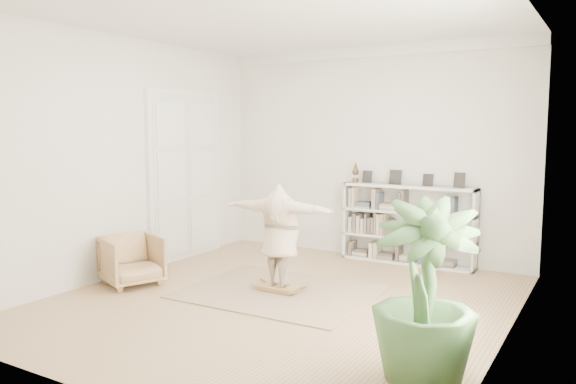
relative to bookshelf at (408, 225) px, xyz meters
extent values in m
plane|color=#8D6649|center=(-0.74, -2.82, -0.64)|extent=(6.00, 6.00, 0.00)
plane|color=silver|center=(-0.74, 0.18, 1.16)|extent=(5.50, 0.00, 5.50)
plane|color=silver|center=(-0.74, -5.82, 1.16)|extent=(5.50, 0.00, 5.50)
plane|color=silver|center=(-3.49, -2.82, 1.16)|extent=(0.00, 6.00, 6.00)
plane|color=silver|center=(2.01, -2.82, 1.16)|extent=(0.00, 6.00, 6.00)
plane|color=white|center=(-0.74, -2.82, 2.96)|extent=(6.00, 6.00, 0.00)
cube|color=white|center=(-0.74, 0.12, 2.87)|extent=(5.50, 0.12, 0.18)
cube|color=white|center=(-3.45, -1.52, 0.76)|extent=(0.08, 1.78, 2.92)
cube|color=silver|center=(-3.43, -1.92, 0.76)|extent=(0.06, 0.78, 2.80)
cube|color=silver|center=(-3.43, -1.12, 0.76)|extent=(0.06, 0.78, 2.80)
cube|color=silver|center=(-1.07, -0.01, 0.01)|extent=(0.04, 0.35, 1.30)
cube|color=silver|center=(1.09, -0.01, 0.01)|extent=(0.04, 0.35, 1.30)
cube|color=silver|center=(0.01, 0.14, 0.01)|extent=(2.20, 0.04, 1.30)
cube|color=silver|center=(0.01, -0.01, -0.62)|extent=(2.20, 0.35, 0.04)
cube|color=silver|center=(0.01, -0.01, -0.21)|extent=(2.20, 0.35, 0.04)
cube|color=silver|center=(0.01, -0.01, 0.22)|extent=(2.20, 0.35, 0.04)
cube|color=silver|center=(0.01, -0.01, 0.64)|extent=(2.20, 0.35, 0.04)
cube|color=black|center=(-0.74, 0.04, 0.78)|extent=(0.18, 0.07, 0.24)
cube|color=black|center=(-0.24, 0.04, 0.78)|extent=(0.18, 0.07, 0.24)
cube|color=black|center=(0.31, 0.04, 0.78)|extent=(0.18, 0.07, 0.24)
cube|color=black|center=(0.81, 0.04, 0.78)|extent=(0.18, 0.07, 0.24)
imported|color=tan|center=(-2.98, -3.24, -0.28)|extent=(1.01, 1.00, 0.71)
cube|color=tan|center=(-0.94, -2.51, -0.63)|extent=(2.53, 2.04, 0.02)
cube|color=olive|center=(-0.94, -2.51, -0.56)|extent=(0.53, 0.32, 0.03)
cube|color=olive|center=(-0.94, -2.51, -0.59)|extent=(0.36, 0.06, 0.04)
cube|color=olive|center=(-0.94, -2.51, -0.59)|extent=(0.36, 0.06, 0.04)
cube|color=olive|center=(-0.94, -2.51, -0.56)|extent=(0.21, 0.06, 0.11)
cube|color=olive|center=(-0.94, -2.51, -0.56)|extent=(0.21, 0.06, 0.11)
imported|color=#C6AE94|center=(-0.94, -2.51, 0.19)|extent=(1.72, 0.49, 1.40)
imported|color=#36592C|center=(1.56, -4.19, 0.18)|extent=(1.17, 1.17, 1.63)
camera|label=1|loc=(2.94, -8.87, 1.60)|focal=35.00mm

